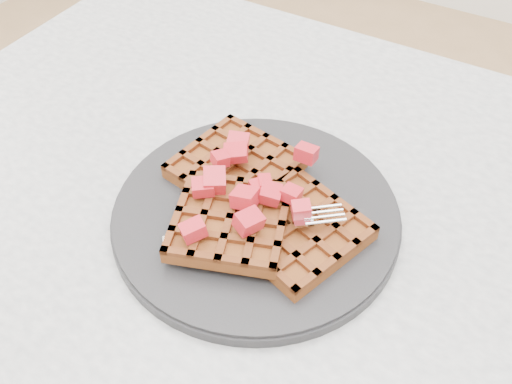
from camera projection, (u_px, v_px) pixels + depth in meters
table at (358, 345)px, 0.61m from camera, size 1.20×0.80×0.75m
plate at (256, 214)px, 0.57m from camera, size 0.29×0.29×0.02m
waffles at (254, 203)px, 0.56m from camera, size 0.23×0.20×0.03m
strawberry_pile at (256, 182)px, 0.54m from camera, size 0.15×0.15×0.02m
fork at (267, 235)px, 0.54m from camera, size 0.16×0.13×0.02m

